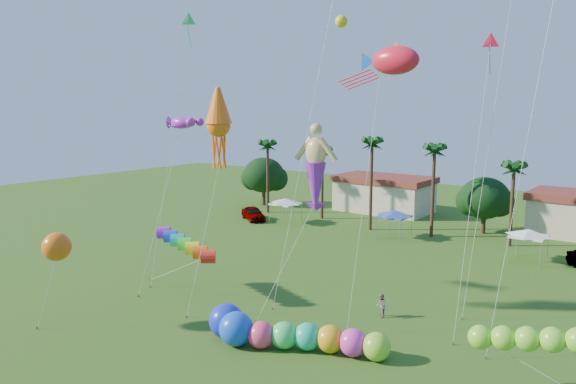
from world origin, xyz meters
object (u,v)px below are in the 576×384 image
Objects in this scene: car_a at (253,213)px; blue_ball at (226,321)px; caterpillar_inflatable at (296,336)px; spectator_b at (381,305)px.

car_a is 35.66m from blue_ball.
blue_ball is (21.88, -28.15, 0.24)m from car_a.
caterpillar_inflatable reaches higher than car_a.
blue_ball is at bearing 169.23° from caterpillar_inflatable.
car_a is 37.86m from caterpillar_inflatable.
spectator_b is 10.70m from blue_ball.
caterpillar_inflatable reaches higher than spectator_b.
blue_ball is (-6.10, -8.78, 0.26)m from spectator_b.
spectator_b is at bearing -93.39° from car_a.
blue_ball is at bearing -68.07° from spectator_b.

